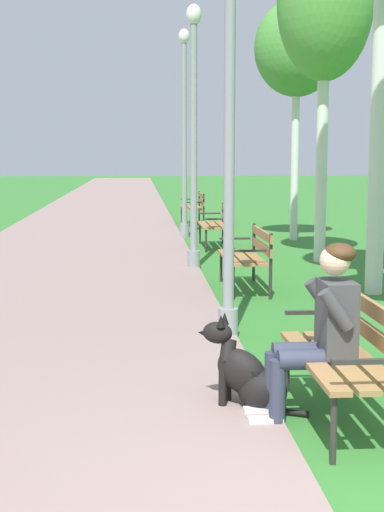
# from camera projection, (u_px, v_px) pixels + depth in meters

# --- Properties ---
(paved_path) EXTENTS (4.20, 60.00, 0.04)m
(paved_path) POSITION_uv_depth(u_px,v_px,m) (107.00, 204.00, 27.31)
(paved_path) COLOR gray
(paved_path) RESTS_ON ground
(park_bench_near) EXTENTS (0.55, 1.50, 0.85)m
(park_bench_near) POSITION_uv_depth(u_px,v_px,m) (351.00, 350.00, 5.09)
(park_bench_near) COLOR olive
(park_bench_near) RESTS_ON ground
(park_bench_mid) EXTENTS (0.55, 1.50, 0.85)m
(park_bench_mid) POSITION_uv_depth(u_px,v_px,m) (249.00, 253.00, 10.12)
(park_bench_mid) COLOR olive
(park_bench_mid) RESTS_ON ground
(park_bench_far) EXTENTS (0.55, 1.50, 0.85)m
(park_bench_far) POSITION_uv_depth(u_px,v_px,m) (218.00, 222.00, 14.71)
(park_bench_far) COLOR olive
(park_bench_far) RESTS_ON ground
(park_bench_furthest) EXTENTS (0.55, 1.50, 0.85)m
(park_bench_furthest) POSITION_uv_depth(u_px,v_px,m) (195.00, 205.00, 19.56)
(park_bench_furthest) COLOR olive
(park_bench_furthest) RESTS_ON ground
(person_seated_on_near_bench) EXTENTS (0.74, 0.49, 1.25)m
(person_seated_on_near_bench) POSITION_uv_depth(u_px,v_px,m) (321.00, 325.00, 5.09)
(person_seated_on_near_bench) COLOR #33384C
(person_seated_on_near_bench) RESTS_ON ground
(dog_black) EXTENTS (0.79, 0.46, 0.71)m
(dog_black) POSITION_uv_depth(u_px,v_px,m) (248.00, 376.00, 5.35)
(dog_black) COLOR black
(dog_black) RESTS_ON ground
(lamp_post_near) EXTENTS (0.24, 0.24, 3.96)m
(lamp_post_near) POSITION_uv_depth(u_px,v_px,m) (229.00, 133.00, 7.27)
(lamp_post_near) COLOR gray
(lamp_post_near) RESTS_ON ground
(lamp_post_mid) EXTENTS (0.24, 0.24, 4.15)m
(lamp_post_mid) POSITION_uv_depth(u_px,v_px,m) (194.00, 135.00, 11.73)
(lamp_post_mid) COLOR gray
(lamp_post_mid) RESTS_ON ground
(lamp_post_far) EXTENTS (0.24, 0.24, 4.53)m
(lamp_post_far) POSITION_uv_depth(u_px,v_px,m) (184.00, 131.00, 16.32)
(lamp_post_far) COLOR gray
(lamp_post_far) RESTS_ON ground
(birch_tree_fourth) EXTENTS (1.60, 1.70, 5.67)m
(birch_tree_fourth) POSITION_uv_depth(u_px,v_px,m) (325.00, 4.00, 12.28)
(birch_tree_fourth) COLOR silver
(birch_tree_fourth) RESTS_ON ground
(birch_tree_fifth) EXTENTS (1.79, 1.61, 5.06)m
(birch_tree_fifth) POSITION_uv_depth(u_px,v_px,m) (297.00, 50.00, 15.55)
(birch_tree_fifth) COLOR silver
(birch_tree_fifth) RESTS_ON ground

